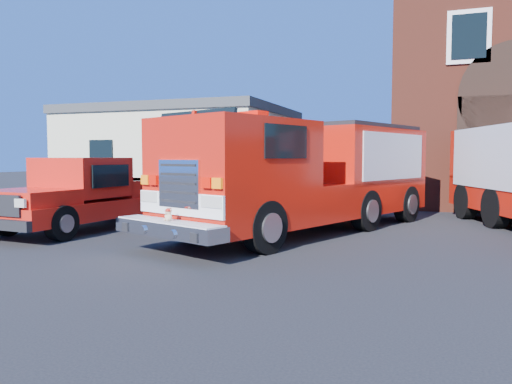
% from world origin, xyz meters
% --- Properties ---
extents(ground, '(100.00, 100.00, 0.00)m').
position_xyz_m(ground, '(0.00, 0.00, 0.00)').
color(ground, black).
rests_on(ground, ground).
extents(side_building, '(10.20, 8.20, 4.35)m').
position_xyz_m(side_building, '(-9.00, 13.00, 2.20)').
color(side_building, beige).
rests_on(side_building, ground).
extents(fire_engine, '(5.82, 9.63, 2.88)m').
position_xyz_m(fire_engine, '(0.01, 3.00, 1.49)').
color(fire_engine, black).
rests_on(fire_engine, ground).
extents(pickup_truck, '(2.58, 6.00, 1.91)m').
position_xyz_m(pickup_truck, '(-5.76, 1.49, 0.91)').
color(pickup_truck, black).
rests_on(pickup_truck, ground).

